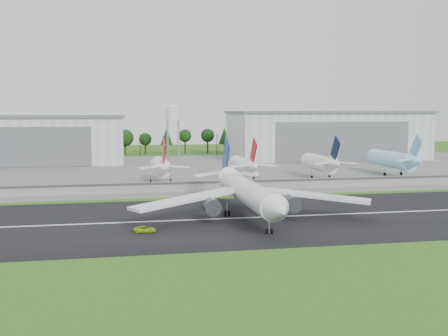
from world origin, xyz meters
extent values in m
plane|color=#235714|center=(0.00, 0.00, 0.00)|extent=(600.00, 600.00, 0.00)
cube|color=black|center=(0.00, 10.00, 0.05)|extent=(320.00, 60.00, 0.10)
cube|color=white|center=(0.00, 10.00, 0.11)|extent=(220.00, 1.00, 0.02)
cube|color=slate|center=(0.00, 120.00, 0.05)|extent=(320.00, 150.00, 0.10)
cube|color=gray|center=(0.00, 55.00, 1.75)|extent=(240.00, 0.50, 3.50)
cube|color=#38383A|center=(0.00, 54.70, 3.00)|extent=(240.00, 0.12, 0.70)
cube|color=silver|center=(-80.00, 165.00, 11.00)|extent=(95.00, 42.00, 22.00)
cube|color=#595B60|center=(-80.00, 165.00, 22.60)|extent=(97.00, 44.00, 1.20)
cube|color=#595B60|center=(-80.00, 143.85, 9.24)|extent=(66.50, 0.30, 18.04)
cube|color=silver|center=(75.00, 165.00, 12.00)|extent=(100.00, 45.00, 24.00)
cube|color=#595B60|center=(75.00, 165.00, 24.60)|extent=(102.00, 47.00, 1.20)
cube|color=#595B60|center=(75.00, 142.35, 10.08)|extent=(70.00, 0.30, 19.68)
cylinder|color=#99999E|center=(-8.00, 182.00, 10.00)|extent=(0.50, 0.50, 20.00)
cylinder|color=#99999E|center=(-2.00, 188.00, 10.00)|extent=(0.50, 0.50, 20.00)
cylinder|color=silver|center=(-5.00, 185.00, 23.50)|extent=(8.00, 8.00, 7.00)
cone|color=silver|center=(-5.00, 185.00, 28.20)|extent=(8.40, 8.40, 2.40)
cylinder|color=white|center=(-6.09, 10.00, 6.20)|extent=(6.01, 44.03, 5.80)
cone|color=white|center=(-5.97, -15.00, 6.20)|extent=(5.83, 6.03, 5.80)
cone|color=white|center=(-6.21, 36.50, 7.40)|extent=(5.55, 9.03, 5.51)
cube|color=navy|center=(-6.21, 36.00, 12.70)|extent=(0.55, 9.54, 11.13)
cube|color=white|center=(8.92, 8.07, 5.40)|extent=(27.25, 18.10, 2.65)
cylinder|color=#333338|center=(3.43, 6.55, 3.80)|extent=(3.83, 5.52, 3.80)
cube|color=white|center=(-1.21, 36.02, 7.80)|extent=(9.55, 5.86, 0.98)
cube|color=white|center=(-21.08, 7.93, 5.40)|extent=(27.33, 17.89, 2.65)
cylinder|color=#333338|center=(-15.57, 6.45, 3.80)|extent=(3.83, 5.52, 3.80)
cube|color=white|center=(-11.21, 35.98, 7.80)|extent=(9.55, 5.79, 0.98)
cube|color=#99999E|center=(-6.07, 6.00, 1.70)|extent=(10.14, 30.05, 3.20)
cylinder|color=black|center=(-10.60, 12.98, 0.85)|extent=(0.41, 1.50, 1.50)
imported|color=#99BE16|center=(-31.21, -1.35, 0.75)|extent=(4.99, 3.04, 1.29)
cylinder|color=white|center=(-21.05, 80.00, 5.75)|extent=(5.49, 24.00, 5.49)
cone|color=white|center=(-21.05, 64.50, 6.75)|extent=(5.22, 7.00, 5.22)
cube|color=#B7180E|center=(-21.05, 65.00, 11.55)|extent=(0.45, 8.59, 10.02)
cylinder|color=#99999E|center=(-24.55, 78.00, 1.50)|extent=(0.32, 0.32, 3.00)
cylinder|color=#99999E|center=(-17.55, 78.00, 1.50)|extent=(0.32, 0.32, 3.00)
cylinder|color=black|center=(-24.55, 78.00, 0.80)|extent=(0.40, 1.40, 1.40)
cylinder|color=white|center=(9.24, 80.00, 5.68)|extent=(5.36, 24.00, 5.36)
cone|color=white|center=(9.24, 64.50, 6.68)|extent=(5.09, 7.00, 5.09)
cube|color=#B60E1E|center=(9.24, 65.00, 11.48)|extent=(0.45, 8.59, 10.02)
cylinder|color=#99999E|center=(5.74, 78.00, 1.50)|extent=(0.32, 0.32, 3.00)
cylinder|color=#99999E|center=(12.74, 78.00, 1.50)|extent=(0.32, 0.32, 3.00)
cylinder|color=black|center=(5.74, 78.00, 0.80)|extent=(0.40, 1.40, 1.40)
cylinder|color=white|center=(38.48, 80.00, 5.96)|extent=(5.93, 24.00, 5.93)
cone|color=white|center=(38.48, 64.50, 6.96)|extent=(5.63, 7.00, 5.63)
cube|color=black|center=(38.48, 65.00, 11.76)|extent=(0.45, 8.59, 10.02)
cylinder|color=#99999E|center=(34.98, 78.00, 1.50)|extent=(0.32, 0.32, 3.00)
cylinder|color=#99999E|center=(41.98, 78.00, 1.50)|extent=(0.32, 0.32, 3.00)
cylinder|color=black|center=(34.98, 78.00, 0.80)|extent=(0.40, 1.40, 1.40)
cylinder|color=#93E1FF|center=(70.39, 85.00, 6.26)|extent=(6.53, 30.00, 6.53)
cone|color=#93E1FF|center=(70.39, 66.50, 7.26)|extent=(6.20, 7.00, 6.20)
cube|color=#6CAEDD|center=(70.39, 67.00, 12.06)|extent=(0.45, 8.59, 10.02)
cylinder|color=#99999E|center=(66.89, 83.00, 1.50)|extent=(0.32, 0.32, 3.00)
cylinder|color=#99999E|center=(73.89, 83.00, 1.50)|extent=(0.32, 0.32, 3.00)
cylinder|color=black|center=(66.89, 83.00, 0.80)|extent=(0.40, 1.40, 1.40)
camera|label=1|loc=(-37.70, -118.25, 25.69)|focal=45.00mm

